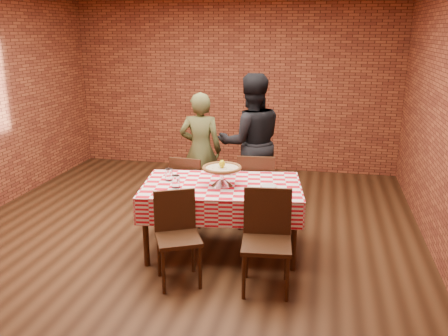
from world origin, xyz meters
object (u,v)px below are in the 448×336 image
Objects in this scene: water_glass_left at (176,182)px; chair_far_right at (256,189)px; water_glass_right at (169,175)px; diner_olive at (201,150)px; chair_far_left at (191,189)px; chair_near_right at (266,243)px; table at (222,218)px; condiment_caddy at (229,170)px; pizza at (222,168)px; chair_near_left at (178,240)px; diner_black at (251,143)px; pizza_stand at (222,177)px.

chair_far_right is (0.70, 1.00, -0.36)m from water_glass_left.
diner_olive is at bearing 89.35° from water_glass_right.
chair_near_right is at bearing 134.18° from chair_far_left.
diner_olive reaches higher than table.
pizza is at bearing -76.05° from condiment_caddy.
chair_near_left is at bearing 177.52° from chair_near_right.
chair_far_right is (0.25, 0.46, -0.36)m from condiment_caddy.
pizza is 3.18× the size of condiment_caddy.
chair_far_left is at bearing 127.21° from pizza.
chair_far_right is 0.51× the size of diner_black.
table is at bearing 122.28° from chair_near_right.
chair_far_left is at bearing 74.75° from chair_near_left.
chair_near_left is (-0.25, -0.78, 0.06)m from table.
pizza is 1.39m from diner_black.
diner_olive reaches higher than water_glass_right.
chair_near_left is (0.34, -0.79, -0.39)m from water_glass_right.
table is 0.57m from pizza.
chair_near_right is at bearing -51.63° from table.
diner_black is (-0.16, 0.56, 0.44)m from chair_far_right.
pizza_stand is 0.22× the size of diner_black.
chair_far_left is at bearing 86.01° from water_glass_right.
chair_far_right is at bearing 142.39° from diner_olive.
table is 12.49× the size of water_glass_right.
diner_black is at bearing 85.88° from table.
chair_far_right is at bearing 72.10° from table.
diner_black is at bearing -128.35° from chair_far_left.
chair_near_right is at bearing -50.82° from pizza_stand.
water_glass_right is at bearing 176.15° from pizza.
condiment_caddy is (-0.00, 0.36, -0.03)m from pizza_stand.
chair_near_left is 0.95× the size of chair_far_right.
pizza_stand is 0.47× the size of chair_far_left.
pizza is (0.01, -0.03, 0.57)m from table.
chair_far_right is (0.85, 0.79, -0.36)m from water_glass_right.
chair_near_right is at bearing -48.29° from condiment_caddy.
water_glass_left is at bearing 82.16° from chair_near_left.
chair_near_right reaches higher than chair_far_left.
water_glass_right is 1.30m from diner_olive.
condiment_caddy is 0.15× the size of chair_far_left.
chair_near_right is at bearing -22.97° from chair_near_left.
condiment_caddy is 0.15× the size of chair_near_left.
water_glass_right is 0.14× the size of chair_far_right.
table is 1.88× the size of chair_near_left.
chair_near_left reaches higher than chair_far_left.
chair_far_right is at bearing 73.27° from pizza.
water_glass_right is at bearing 176.15° from pizza_stand.
pizza_stand is at bearing -74.84° from table.
table is 0.82m from chair_near_left.
water_glass_left is 0.70m from condiment_caddy.
diner_olive is at bearing 113.62° from pizza.
chair_far_right is (0.25, 0.83, -0.48)m from pizza.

